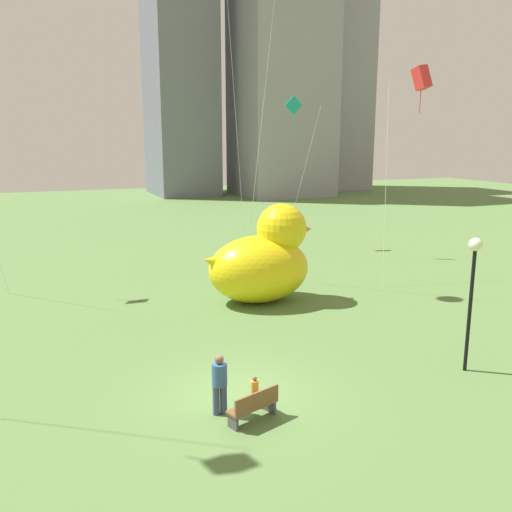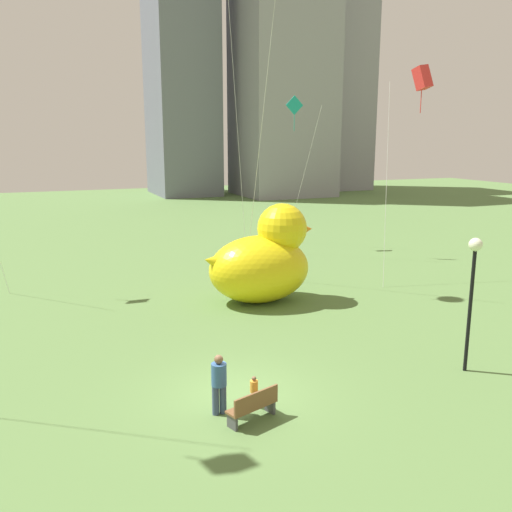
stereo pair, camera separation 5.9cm
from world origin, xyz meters
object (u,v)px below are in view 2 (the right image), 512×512
at_px(person_child, 254,390).
at_px(kite_red, 422,79).
at_px(park_bench, 254,405).
at_px(kite_teal, 295,111).
at_px(person_adult, 219,382).
at_px(giant_inflatable_duck, 263,261).
at_px(lamppost, 473,274).

relative_size(person_child, kite_red, 0.08).
xyz_separation_m(park_bench, kite_teal, (11.73, 21.60, 8.83)).
bearing_deg(kite_red, person_child, -142.97).
xyz_separation_m(person_adult, giant_inflatable_duck, (5.31, 9.45, 0.99)).
distance_m(park_bench, person_child, 0.82).
height_order(person_child, lamppost, lamppost).
bearing_deg(lamppost, park_bench, -176.83).
height_order(person_adult, person_child, person_adult).
xyz_separation_m(person_adult, kite_red, (13.99, 9.77, 9.44)).
height_order(park_bench, kite_red, kite_red).
xyz_separation_m(park_bench, person_adult, (-0.72, 0.76, 0.49)).
bearing_deg(kite_teal, kite_red, -82.07).
bearing_deg(park_bench, person_child, 67.12).
height_order(person_adult, lamppost, lamppost).
xyz_separation_m(person_child, kite_teal, (11.41, 20.85, 8.78)).
xyz_separation_m(person_child, lamppost, (7.40, -0.33, 2.79)).
bearing_deg(person_adult, giant_inflatable_duck, 60.66).
bearing_deg(kite_teal, person_adult, -120.86).
height_order(person_child, kite_red, kite_red).
bearing_deg(lamppost, kite_teal, 79.26).
height_order(giant_inflatable_duck, kite_teal, kite_teal).
bearing_deg(lamppost, giant_inflatable_duck, 107.72).
xyz_separation_m(person_adult, person_child, (1.04, -0.01, -0.44)).
bearing_deg(giant_inflatable_duck, lamppost, -72.28).
bearing_deg(kite_teal, person_child, -118.70).
bearing_deg(person_child, giant_inflatable_duck, 65.68).
bearing_deg(person_adult, lamppost, -2.26).
bearing_deg(kite_red, kite_teal, 97.93).
height_order(lamppost, kite_red, kite_red).
xyz_separation_m(giant_inflatable_duck, lamppost, (3.12, -9.78, 1.36)).
bearing_deg(person_child, person_adult, 179.62).
bearing_deg(person_child, park_bench, -112.88).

